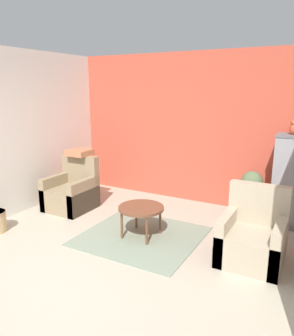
% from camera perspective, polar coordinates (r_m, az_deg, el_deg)
% --- Properties ---
extents(ground_plane, '(20.00, 20.00, 0.00)m').
position_cam_1_polar(ground_plane, '(4.00, -11.42, -18.33)').
color(ground_plane, '#B2A893').
rests_on(ground_plane, ground).
extents(wall_back_accent, '(4.64, 0.06, 2.74)m').
position_cam_1_polar(wall_back_accent, '(6.16, 7.19, 6.80)').
color(wall_back_accent, '#C64C38').
rests_on(wall_back_accent, ground_plane).
extents(wall_left, '(0.06, 3.12, 2.74)m').
position_cam_1_polar(wall_left, '(6.17, -19.11, 6.16)').
color(wall_left, silver).
rests_on(wall_left, ground_plane).
extents(area_rug, '(1.65, 1.56, 0.01)m').
position_cam_1_polar(area_rug, '(4.88, -1.00, -11.75)').
color(area_rug, gray).
rests_on(area_rug, ground_plane).
extents(coffee_table, '(0.65, 0.65, 0.46)m').
position_cam_1_polar(coffee_table, '(4.71, -1.02, -7.26)').
color(coffee_table, brown).
rests_on(coffee_table, ground_plane).
extents(armchair_left, '(0.75, 0.75, 0.93)m').
position_cam_1_polar(armchair_left, '(5.99, -12.96, -4.22)').
color(armchair_left, '#8E7A5B').
rests_on(armchair_left, ground_plane).
extents(armchair_right, '(0.75, 0.75, 0.93)m').
position_cam_1_polar(armchair_right, '(4.35, 17.91, -11.62)').
color(armchair_right, tan).
rests_on(armchair_right, ground_plane).
extents(birdcage, '(0.49, 0.49, 1.43)m').
position_cam_1_polar(birdcage, '(5.50, 23.30, -2.15)').
color(birdcage, slate).
rests_on(birdcage, ground_plane).
extents(parrot, '(0.11, 0.19, 0.23)m').
position_cam_1_polar(parrot, '(5.36, 24.14, 6.46)').
color(parrot, '#D14C2D').
rests_on(parrot, birdcage).
extents(potted_plant, '(0.39, 0.36, 0.79)m').
position_cam_1_polar(potted_plant, '(5.66, 17.72, -3.10)').
color(potted_plant, brown).
rests_on(potted_plant, ground_plane).
extents(throw_pillow, '(0.39, 0.39, 0.10)m').
position_cam_1_polar(throw_pillow, '(6.02, -11.65, 2.67)').
color(throw_pillow, '#B2704C').
rests_on(throw_pillow, armchair_left).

